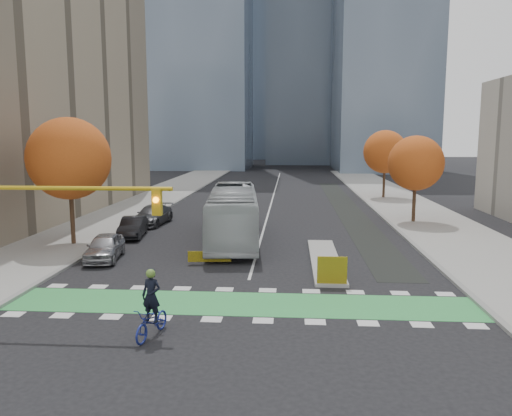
# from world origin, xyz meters

# --- Properties ---
(ground) EXTENTS (300.00, 300.00, 0.00)m
(ground) POSITION_xyz_m (0.00, 0.00, 0.00)
(ground) COLOR black
(ground) RESTS_ON ground
(sidewalk_west) EXTENTS (7.00, 120.00, 0.15)m
(sidewalk_west) POSITION_xyz_m (-13.50, 20.00, 0.07)
(sidewalk_west) COLOR gray
(sidewalk_west) RESTS_ON ground
(sidewalk_east) EXTENTS (7.00, 120.00, 0.15)m
(sidewalk_east) POSITION_xyz_m (13.50, 20.00, 0.07)
(sidewalk_east) COLOR gray
(sidewalk_east) RESTS_ON ground
(curb_west) EXTENTS (0.30, 120.00, 0.16)m
(curb_west) POSITION_xyz_m (-10.00, 20.00, 0.07)
(curb_west) COLOR gray
(curb_west) RESTS_ON ground
(curb_east) EXTENTS (0.30, 120.00, 0.16)m
(curb_east) POSITION_xyz_m (10.00, 20.00, 0.07)
(curb_east) COLOR gray
(curb_east) RESTS_ON ground
(bike_crossing) EXTENTS (20.00, 3.00, 0.01)m
(bike_crossing) POSITION_xyz_m (0.00, 1.50, 0.01)
(bike_crossing) COLOR green
(bike_crossing) RESTS_ON ground
(centre_line) EXTENTS (0.15, 70.00, 0.01)m
(centre_line) POSITION_xyz_m (0.00, 40.00, 0.01)
(centre_line) COLOR silver
(centre_line) RESTS_ON ground
(bike_lane_paint) EXTENTS (2.50, 50.00, 0.01)m
(bike_lane_paint) POSITION_xyz_m (7.50, 30.00, 0.01)
(bike_lane_paint) COLOR black
(bike_lane_paint) RESTS_ON ground
(median_island) EXTENTS (1.60, 10.00, 0.16)m
(median_island) POSITION_xyz_m (4.00, 9.00, 0.08)
(median_island) COLOR gray
(median_island) RESTS_ON ground
(hazard_board) EXTENTS (1.40, 0.12, 1.30)m
(hazard_board) POSITION_xyz_m (4.00, 4.20, 0.80)
(hazard_board) COLOR yellow
(hazard_board) RESTS_ON median_island
(tower_nw) EXTENTS (22.00, 22.00, 70.00)m
(tower_nw) POSITION_xyz_m (-18.00, 90.00, 35.00)
(tower_nw) COLOR #47566B
(tower_nw) RESTS_ON ground
(tower_ne) EXTENTS (18.00, 24.00, 60.00)m
(tower_ne) POSITION_xyz_m (20.00, 85.00, 30.00)
(tower_ne) COLOR #47566B
(tower_ne) RESTS_ON ground
(tower_far) EXTENTS (26.00, 26.00, 80.00)m
(tower_far) POSITION_xyz_m (-4.00, 140.00, 40.00)
(tower_far) COLOR #47566B
(tower_far) RESTS_ON ground
(tree_west) EXTENTS (5.20, 5.20, 8.22)m
(tree_west) POSITION_xyz_m (-12.00, 12.00, 5.62)
(tree_west) COLOR #332114
(tree_west) RESTS_ON ground
(tree_east_near) EXTENTS (4.40, 4.40, 7.08)m
(tree_east_near) POSITION_xyz_m (12.00, 22.00, 4.86)
(tree_east_near) COLOR #332114
(tree_east_near) RESTS_ON ground
(tree_east_far) EXTENTS (4.80, 4.80, 7.65)m
(tree_east_far) POSITION_xyz_m (12.50, 38.00, 5.24)
(tree_east_far) COLOR #332114
(tree_east_far) RESTS_ON ground
(traffic_signal_west) EXTENTS (8.53, 0.56, 5.20)m
(traffic_signal_west) POSITION_xyz_m (-7.93, -0.51, 4.03)
(traffic_signal_west) COLOR #BF9914
(traffic_signal_west) RESTS_ON ground
(cyclist) EXTENTS (1.22, 2.26, 2.48)m
(cyclist) POSITION_xyz_m (-2.83, -2.22, 0.83)
(cyclist) COLOR navy
(cyclist) RESTS_ON ground
(bus) EXTENTS (4.30, 13.37, 3.66)m
(bus) POSITION_xyz_m (-1.82, 14.15, 1.83)
(bus) COLOR #B6BCBE
(bus) RESTS_ON ground
(parked_car_a) EXTENTS (2.32, 4.55, 1.48)m
(parked_car_a) POSITION_xyz_m (-8.59, 8.51, 0.74)
(parked_car_a) COLOR #9C9DA2
(parked_car_a) RESTS_ON ground
(parked_car_b) EXTENTS (2.02, 4.43, 1.41)m
(parked_car_b) POSITION_xyz_m (-9.00, 14.92, 0.70)
(parked_car_b) COLOR black
(parked_car_b) RESTS_ON ground
(parked_car_c) EXTENTS (2.60, 5.36, 1.50)m
(parked_car_c) POSITION_xyz_m (-9.00, 19.92, 0.75)
(parked_car_c) COLOR #48494D
(parked_car_c) RESTS_ON ground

